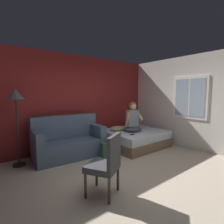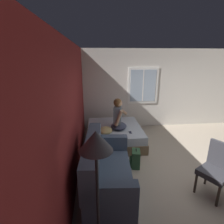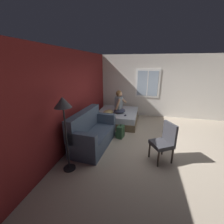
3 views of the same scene
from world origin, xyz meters
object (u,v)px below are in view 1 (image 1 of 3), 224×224
Objects in this scene: person_seated at (133,120)px; backpack at (107,151)px; floor_lamp at (16,102)px; bed at (134,138)px; couch at (68,141)px; throw_pillow at (118,128)px; side_chair at (106,162)px; cell_phone at (132,135)px.

backpack is (-1.13, -0.25, -0.64)m from person_seated.
floor_lamp is (-1.79, 0.88, 1.24)m from backpack.
couch is (-1.97, 0.39, 0.16)m from bed.
throw_pillow is at bearing 124.33° from person_seated.
bed reaches higher than backpack.
side_chair is at bearing -144.15° from person_seated.
person_seated is 0.55m from cell_phone.
couch is 3.66× the size of throw_pillow.
floor_lamp is (-2.67, 0.25, 0.88)m from throw_pillow.
person_seated is at bearing 35.85° from side_chair.
side_chair reaches higher than bed.
person_seated reaches higher than cell_phone.
backpack is (0.68, -0.73, -0.20)m from couch.
throw_pillow is at bearing -3.86° from cell_phone.
side_chair is at bearing 124.60° from cell_phone.
floor_lamp is at bearing 170.15° from bed.
floor_lamp is (-3.08, 0.53, 1.19)m from bed.
couch is at bearing -7.55° from floor_lamp.
bed is at bearing -49.91° from cell_phone.
backpack is 2.35m from floor_lamp.
throw_pillow is (1.56, -0.10, 0.16)m from couch.
bed is 3.34m from floor_lamp.
person_seated reaches higher than backpack.
backpack is at bearing -165.03° from bed.
backpack is (0.95, 1.25, -0.34)m from side_chair.
person_seated is 3.05m from floor_lamp.
cell_phone is at bearing -140.16° from bed.
person_seated is 1.82× the size of throw_pillow.
side_chair is 2.14× the size of backpack.
bed is 3.60× the size of throw_pillow.
couch is at bearing 168.87° from bed.
person_seated reaches higher than side_chair.
bed is 2.76m from side_chair.
bed is at bearing -9.85° from floor_lamp.
throw_pillow is at bearing -3.77° from couch.
cell_phone reaches higher than bed.
floor_lamp is at bearing 111.75° from side_chair.
person_seated is at bearing -55.67° from throw_pillow.
throw_pillow reaches higher than bed.
couch is at bearing 82.41° from side_chair.
cell_phone is at bearing -2.58° from backpack.
cell_phone is (-0.46, -0.38, 0.25)m from bed.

